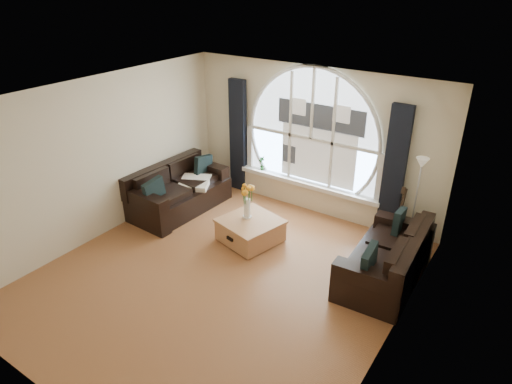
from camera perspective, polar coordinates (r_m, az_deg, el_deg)
name	(u,v)px	position (r m, az deg, el deg)	size (l,w,h in m)	color
ground	(223,276)	(6.98, -4.20, -10.50)	(5.00, 5.50, 0.01)	brown
ceiling	(216,100)	(5.78, -5.09, 11.46)	(5.00, 5.50, 0.01)	silver
wall_back	(312,140)	(8.41, 7.11, 6.48)	(5.00, 0.01, 2.70)	beige
wall_front	(37,307)	(4.79, -25.90, -12.92)	(5.00, 0.01, 2.70)	beige
wall_left	(101,159)	(7.95, -18.96, 4.02)	(0.01, 5.50, 2.70)	beige
wall_right	(398,253)	(5.28, 17.46, -7.40)	(0.01, 5.50, 2.70)	beige
attic_slope	(383,164)	(4.89, 15.71, 3.41)	(0.92, 5.50, 0.72)	silver
arched_window	(312,126)	(8.29, 7.12, 8.21)	(2.60, 0.06, 2.15)	silver
window_sill	(307,184)	(8.64, 6.50, 1.05)	(2.90, 0.22, 0.08)	white
window_frame	(312,127)	(8.27, 7.02, 8.15)	(2.76, 0.08, 2.15)	white
neighbor_house	(319,135)	(8.26, 7.95, 7.16)	(1.70, 0.02, 1.50)	silver
curtain_left	(238,136)	(9.17, -2.27, 7.02)	(0.35, 0.12, 2.30)	black
curtain_right	(394,172)	(7.84, 17.03, 2.41)	(0.35, 0.12, 2.30)	black
sofa_left	(179,190)	(8.71, -9.66, 0.23)	(0.97, 1.94, 0.86)	black
sofa_right	(386,256)	(6.95, 16.09, -7.76)	(0.92, 1.84, 0.82)	black
coffee_chest	(250,229)	(7.66, -0.72, -4.74)	(0.90, 0.90, 0.44)	#C07E4E
throw_blanket	(195,183)	(8.74, -7.73, 1.19)	(0.55, 0.55, 0.10)	silver
vase_flowers	(247,197)	(7.47, -1.14, -0.62)	(0.24, 0.24, 0.70)	white
floor_lamp	(415,205)	(7.64, 19.40, -1.53)	(0.24, 0.24, 1.60)	#B2B2B2
guitar	(401,213)	(7.89, 17.87, -2.58)	(0.36, 0.24, 1.06)	brown
potted_plant	(262,163)	(9.05, 0.75, 3.65)	(0.15, 0.10, 0.28)	#1E6023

